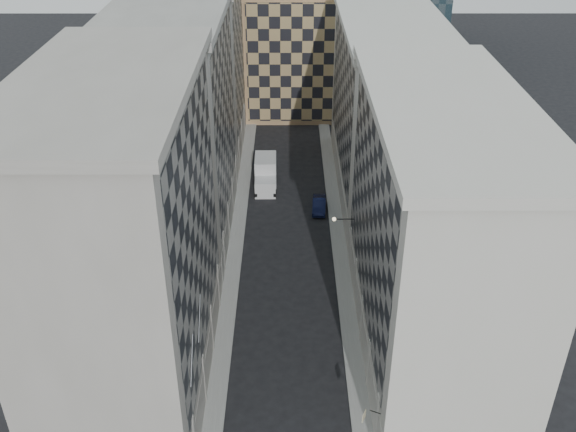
{
  "coord_description": "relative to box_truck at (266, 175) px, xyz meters",
  "views": [
    {
      "loc": [
        0.01,
        -25.47,
        35.66
      ],
      "look_at": [
        0.04,
        12.08,
        13.55
      ],
      "focal_mm": 40.0,
      "sensor_mm": 36.0,
      "label": 1
    }
  ],
  "objects": [
    {
      "name": "flagpoles_left",
      "position": [
        -3.31,
        -36.23,
        6.53
      ],
      "size": [
        0.1,
        6.33,
        2.33
      ],
      "color": "gray",
      "rests_on": "ground"
    },
    {
      "name": "sidewalk_west",
      "position": [
        -2.66,
        -12.23,
        -1.39
      ],
      "size": [
        1.5,
        100.0,
        0.15
      ],
      "primitive_type": "cube",
      "color": "gray",
      "rests_on": "ground"
    },
    {
      "name": "dark_car",
      "position": [
        6.09,
        -5.87,
        -0.79
      ],
      "size": [
        1.66,
        4.2,
        1.36
      ],
      "primitive_type": "imported",
      "rotation": [
        0.0,
        0.0,
        -0.06
      ],
      "color": "#10163B",
      "rests_on": "ground"
    },
    {
      "name": "box_truck",
      "position": [
        0.0,
        0.0,
        0.0
      ],
      "size": [
        2.58,
        6.17,
        3.37
      ],
      "rotation": [
        0.0,
        0.0,
        0.01
      ],
      "color": "silver",
      "rests_on": "ground"
    },
    {
      "name": "sidewalk_east",
      "position": [
        7.84,
        -12.23,
        -1.39
      ],
      "size": [
        1.5,
        100.0,
        0.15
      ],
      "primitive_type": "cube",
      "color": "gray",
      "rests_on": "ground"
    },
    {
      "name": "bldg_right_a",
      "position": [
        13.47,
        -27.23,
        8.86
      ],
      "size": [
        10.8,
        26.8,
        20.7
      ],
      "color": "beige",
      "rests_on": "ground"
    },
    {
      "name": "bldg_left_c",
      "position": [
        -8.29,
        12.77,
        9.36
      ],
      "size": [
        10.8,
        22.8,
        21.7
      ],
      "color": "gray",
      "rests_on": "ground"
    },
    {
      "name": "bracket_lamp",
      "position": [
        6.97,
        -18.23,
        4.73
      ],
      "size": [
        1.98,
        0.36,
        0.36
      ],
      "color": "black",
      "rests_on": "ground"
    },
    {
      "name": "bldg_right_b",
      "position": [
        13.48,
        -0.23,
        8.38
      ],
      "size": [
        10.8,
        28.8,
        19.7
      ],
      "color": "beige",
      "rests_on": "ground"
    },
    {
      "name": "tan_block",
      "position": [
        4.59,
        25.67,
        7.97
      ],
      "size": [
        16.8,
        14.8,
        18.8
      ],
      "color": "#A17D55",
      "rests_on": "ground"
    },
    {
      "name": "bldg_left_a",
      "position": [
        -8.29,
        -31.23,
        10.36
      ],
      "size": [
        10.8,
        22.8,
        23.7
      ],
      "color": "gray",
      "rests_on": "ground"
    },
    {
      "name": "shop_sign",
      "position": [
        7.56,
        -38.87,
        2.37
      ],
      "size": [
        1.2,
        0.6,
        0.71
      ],
      "rotation": [
        0.0,
        0.0,
        -0.44
      ],
      "color": "black",
      "rests_on": "ground"
    },
    {
      "name": "bldg_left_b",
      "position": [
        -8.29,
        -9.23,
        9.86
      ],
      "size": [
        10.8,
        22.8,
        22.7
      ],
      "color": "gray",
      "rests_on": "ground"
    }
  ]
}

